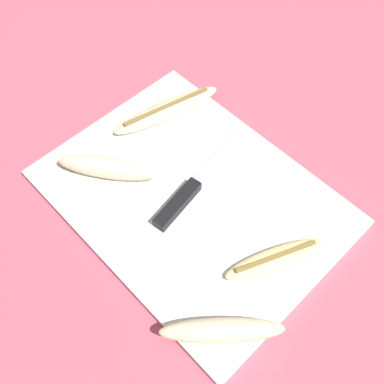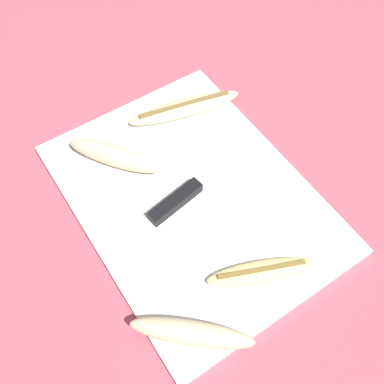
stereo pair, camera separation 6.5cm
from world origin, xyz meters
TOP-DOWN VIEW (x-y plane):
  - ground_plane at (0.00, 0.00)m, footprint 4.00×4.00m
  - cutting_board at (0.00, 0.00)m, footprint 0.44×0.33m
  - knife at (-0.01, -0.01)m, footprint 0.06×0.23m
  - banana_pale_long at (-0.12, -0.07)m, footprint 0.15×0.12m
  - banana_golden_short at (0.16, 0.01)m, footprint 0.09×0.15m
  - banana_soft_right at (-0.15, 0.09)m, footprint 0.08×0.20m
  - banana_cream_curved at (0.18, -0.12)m, footprint 0.13×0.14m

SIDE VIEW (x-z plane):
  - ground_plane at x=0.00m, z-range 0.00..0.00m
  - cutting_board at x=0.00m, z-range 0.00..0.01m
  - knife at x=-0.01m, z-range 0.01..0.03m
  - banana_golden_short at x=0.16m, z-range 0.01..0.03m
  - banana_soft_right at x=-0.15m, z-range 0.01..0.03m
  - banana_cream_curved at x=0.18m, z-range 0.01..0.04m
  - banana_pale_long at x=-0.12m, z-range 0.01..0.05m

